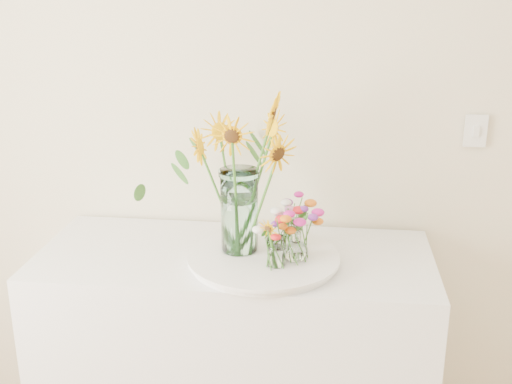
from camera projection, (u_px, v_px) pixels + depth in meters
counter at (236, 363)px, 2.42m from camera, size 1.40×0.60×0.90m
tray at (264, 260)px, 2.19m from camera, size 0.50×0.50×0.02m
mason_jar at (239, 211)px, 2.19m from camera, size 0.15×0.15×0.30m
sunflower_bouquet at (239, 174)px, 2.15m from camera, size 0.74×0.74×0.56m
small_vase_a at (277, 252)px, 2.10m from camera, size 0.06×0.06×0.11m
wildflower_posy_a at (277, 239)px, 2.08m from camera, size 0.18×0.18×0.20m
small_vase_b at (296, 244)px, 2.14m from camera, size 0.09×0.09×0.12m
wildflower_posy_b at (296, 232)px, 2.13m from camera, size 0.21×0.21×0.21m
small_vase_c at (292, 234)px, 2.24m from camera, size 0.07×0.07×0.11m
wildflower_posy_c at (292, 222)px, 2.23m from camera, size 0.19×0.19×0.20m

